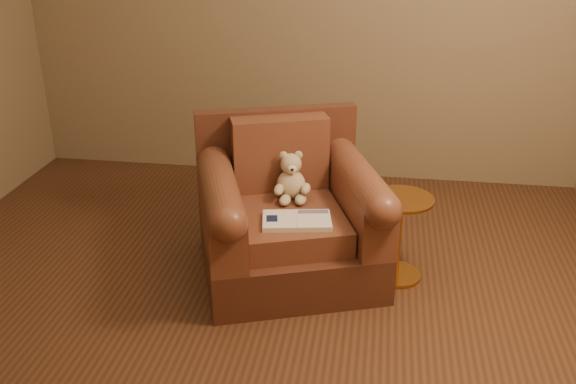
# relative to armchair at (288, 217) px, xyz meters

# --- Properties ---
(floor) EXTENTS (4.00, 4.00, 0.00)m
(floor) POSITION_rel_armchair_xyz_m (-0.11, -0.58, -0.32)
(floor) COLOR #4F2F1B
(floor) RESTS_ON ground
(armchair) EXTENTS (1.16, 1.13, 0.83)m
(armchair) POSITION_rel_armchair_xyz_m (0.00, 0.00, 0.00)
(armchair) COLOR #4F291A
(armchair) RESTS_ON floor
(teddy_bear) EXTENTS (0.19, 0.23, 0.27)m
(teddy_bear) POSITION_rel_armchair_xyz_m (0.01, 0.08, 0.18)
(teddy_bear) COLOR #C5B28A
(teddy_bear) RESTS_ON armchair
(guidebook) EXTENTS (0.38, 0.26, 0.03)m
(guidebook) POSITION_rel_armchair_xyz_m (0.08, -0.21, 0.09)
(guidebook) COLOR beige
(guidebook) RESTS_ON armchair
(side_table) EXTENTS (0.34, 0.34, 0.48)m
(side_table) POSITION_rel_armchair_xyz_m (0.60, -0.00, -0.06)
(side_table) COLOR #BB7C33
(side_table) RESTS_ON floor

